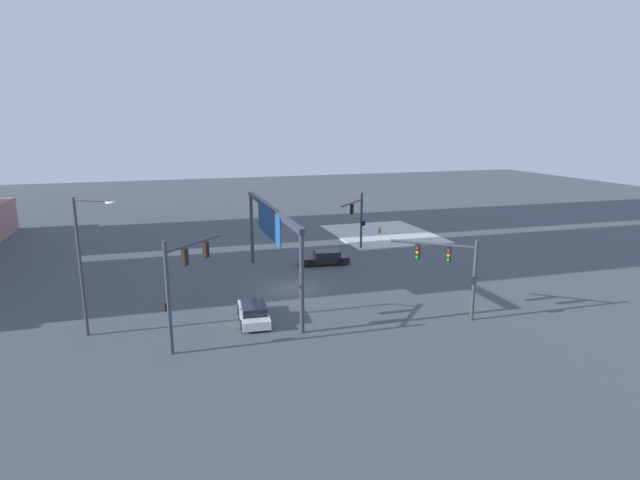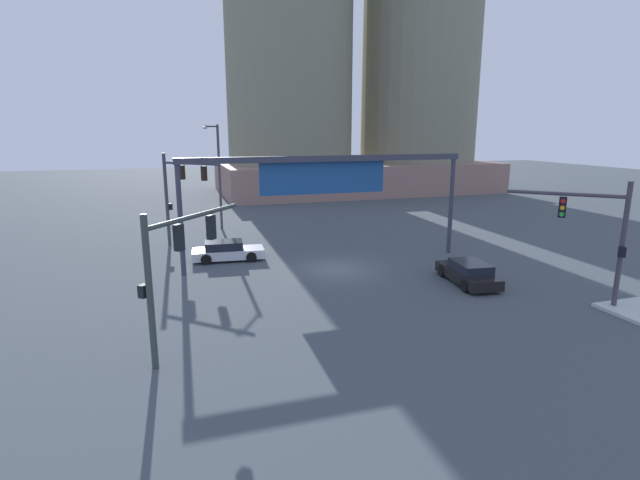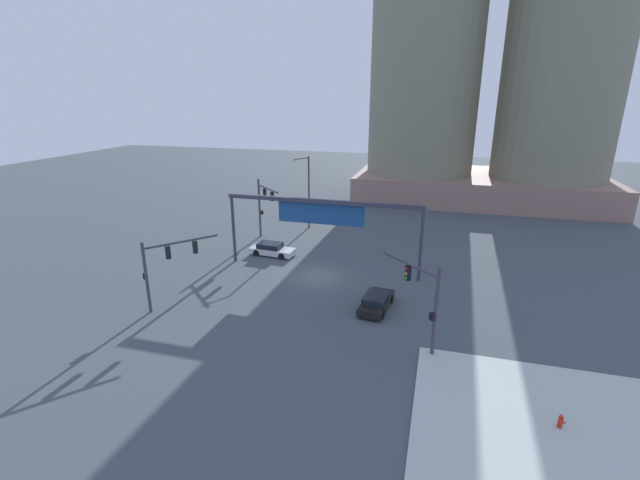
% 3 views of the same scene
% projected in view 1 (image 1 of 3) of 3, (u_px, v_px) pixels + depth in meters
% --- Properties ---
extents(ground_plane, '(168.36, 168.36, 0.00)m').
position_uv_depth(ground_plane, '(293.00, 288.00, 39.19)').
color(ground_plane, '#424B51').
extents(sidewalk_corner, '(12.95, 10.98, 0.15)m').
position_uv_depth(sidewalk_corner, '(382.00, 234.00, 58.11)').
color(sidewalk_corner, '#B1BDB6').
rests_on(sidewalk_corner, ground).
extents(traffic_signal_near_corner, '(3.90, 4.42, 5.32)m').
position_uv_depth(traffic_signal_near_corner, '(452.00, 264.00, 32.50)').
color(traffic_signal_near_corner, '#36413E').
rests_on(traffic_signal_near_corner, ground).
extents(traffic_signal_opposite_side, '(3.75, 3.85, 5.77)m').
position_uv_depth(traffic_signal_opposite_side, '(358.00, 215.00, 49.60)').
color(traffic_signal_opposite_side, '#3F3846').
rests_on(traffic_signal_opposite_side, ground).
extents(traffic_signal_cross_street, '(3.55, 3.62, 6.42)m').
position_uv_depth(traffic_signal_cross_street, '(181.00, 276.00, 28.00)').
color(traffic_signal_cross_street, '#383C46').
rests_on(traffic_signal_cross_street, ground).
extents(streetlamp_curved_arm, '(1.49, 2.45, 8.36)m').
position_uv_depth(streetlamp_curved_arm, '(84.00, 257.00, 29.30)').
color(streetlamp_curved_arm, '#3F3C43').
rests_on(streetlamp_curved_arm, ground).
extents(overhead_sign_gantry, '(17.35, 0.43, 6.48)m').
position_uv_depth(overhead_sign_gantry, '(270.00, 222.00, 37.47)').
color(overhead_sign_gantry, '#373748').
rests_on(overhead_sign_gantry, ground).
extents(sedan_car_approaching, '(4.50, 2.13, 1.21)m').
position_uv_depth(sedan_car_approaching, '(254.00, 313.00, 32.52)').
color(sedan_car_approaching, silver).
rests_on(sedan_car_approaching, ground).
extents(sedan_car_waiting_far, '(2.19, 4.45, 1.21)m').
position_uv_depth(sedan_car_waiting_far, '(325.00, 258.00, 45.79)').
color(sedan_car_waiting_far, black).
rests_on(sedan_car_waiting_far, ground).
extents(fire_hydrant_on_curb, '(0.33, 0.22, 0.71)m').
position_uv_depth(fire_hydrant_on_curb, '(380.00, 230.00, 58.19)').
color(fire_hydrant_on_curb, red).
rests_on(fire_hydrant_on_curb, sidewalk_corner).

